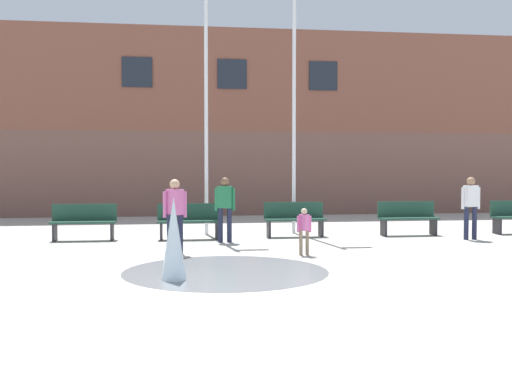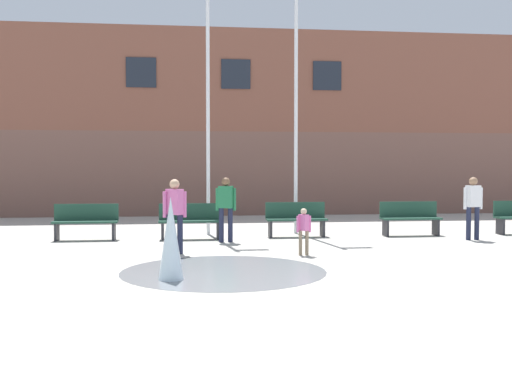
# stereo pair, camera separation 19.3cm
# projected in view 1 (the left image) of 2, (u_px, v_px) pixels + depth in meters

# --- Properties ---
(ground_plane) EXTENTS (100.00, 100.00, 0.00)m
(ground_plane) POSITION_uv_depth(u_px,v_px,m) (411.00, 371.00, 5.43)
(ground_plane) COLOR #B2ADA3
(library_building) EXTENTS (36.00, 6.05, 7.07)m
(library_building) POSITION_uv_depth(u_px,v_px,m) (226.00, 127.00, 25.47)
(library_building) COLOR brown
(library_building) RESTS_ON ground
(splash_fountain) EXTENTS (3.64, 3.64, 1.37)m
(splash_fountain) POSITION_uv_depth(u_px,v_px,m) (191.00, 249.00, 10.01)
(splash_fountain) COLOR gray
(splash_fountain) RESTS_ON ground
(park_bench_left_of_flagpoles) EXTENTS (1.60, 0.44, 0.91)m
(park_bench_left_of_flagpoles) POSITION_uv_depth(u_px,v_px,m) (84.00, 221.00, 15.03)
(park_bench_left_of_flagpoles) COLOR #28282D
(park_bench_left_of_flagpoles) RESTS_ON ground
(park_bench_under_left_flagpole) EXTENTS (1.60, 0.44, 0.91)m
(park_bench_under_left_flagpole) POSITION_uv_depth(u_px,v_px,m) (189.00, 221.00, 15.26)
(park_bench_under_left_flagpole) COLOR #28282D
(park_bench_under_left_flagpole) RESTS_ON ground
(park_bench_center) EXTENTS (1.60, 0.44, 0.91)m
(park_bench_center) POSITION_uv_depth(u_px,v_px,m) (294.00, 219.00, 15.83)
(park_bench_center) COLOR #28282D
(park_bench_center) RESTS_ON ground
(park_bench_near_trashcan) EXTENTS (1.60, 0.44, 0.91)m
(park_bench_near_trashcan) POSITION_uv_depth(u_px,v_px,m) (408.00, 218.00, 16.17)
(park_bench_near_trashcan) COLOR #28282D
(park_bench_near_trashcan) RESTS_ON ground
(child_running) EXTENTS (0.31, 0.24, 0.99)m
(child_running) POSITION_uv_depth(u_px,v_px,m) (304.00, 228.00, 12.49)
(child_running) COLOR #89755B
(child_running) RESTS_ON ground
(teen_by_trashcan) EXTENTS (0.50, 0.28, 1.59)m
(teen_by_trashcan) POSITION_uv_depth(u_px,v_px,m) (471.00, 203.00, 15.16)
(teen_by_trashcan) COLOR #1E233D
(teen_by_trashcan) RESTS_ON ground
(adult_watching) EXTENTS (0.50, 0.37, 1.59)m
(adult_watching) POSITION_uv_depth(u_px,v_px,m) (175.00, 210.00, 12.62)
(adult_watching) COLOR #1E233D
(adult_watching) RESTS_ON ground
(adult_near_bench) EXTENTS (0.50, 0.30, 1.59)m
(adult_near_bench) POSITION_uv_depth(u_px,v_px,m) (225.00, 204.00, 14.63)
(adult_near_bench) COLOR #1E233D
(adult_near_bench) RESTS_ON ground
(flagpole_left) EXTENTS (0.80, 0.10, 8.01)m
(flagpole_left) POSITION_uv_depth(u_px,v_px,m) (207.00, 78.00, 16.18)
(flagpole_left) COLOR silver
(flagpole_left) RESTS_ON ground
(flagpole_right) EXTENTS (0.80, 0.10, 7.86)m
(flagpole_right) POSITION_uv_depth(u_px,v_px,m) (295.00, 83.00, 16.50)
(flagpole_right) COLOR silver
(flagpole_right) RESTS_ON ground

